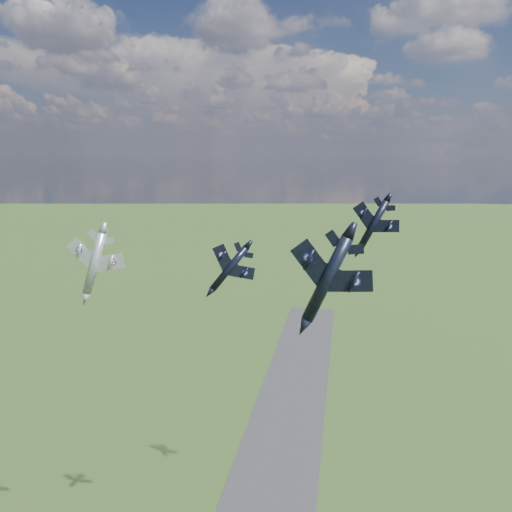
% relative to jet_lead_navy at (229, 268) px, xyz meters
% --- Properties ---
extents(jet_lead_navy, '(11.65, 14.90, 8.14)m').
position_rel_jet_lead_navy_xyz_m(jet_lead_navy, '(0.00, 0.00, 0.00)').
color(jet_lead_navy, black).
extents(jet_right_navy, '(13.22, 16.89, 7.53)m').
position_rel_jet_lead_navy_xyz_m(jet_right_navy, '(18.26, -25.84, 5.35)').
color(jet_right_navy, black).
extents(jet_high_navy, '(11.28, 15.09, 7.43)m').
position_rel_jet_lead_navy_xyz_m(jet_high_navy, '(25.63, 16.64, 6.19)').
color(jet_high_navy, black).
extents(jet_left_silver, '(12.41, 16.01, 6.47)m').
position_rel_jet_lead_navy_xyz_m(jet_left_silver, '(-21.14, -9.07, 2.09)').
color(jet_left_silver, gray).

